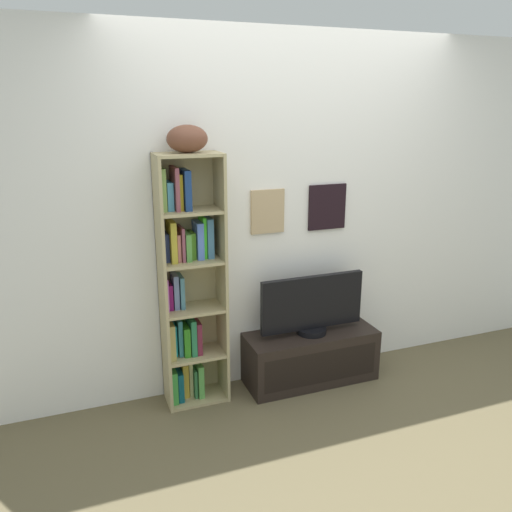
{
  "coord_description": "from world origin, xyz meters",
  "views": [
    {
      "loc": [
        -1.48,
        -2.19,
        2.01
      ],
      "look_at": [
        -0.34,
        0.85,
        1.04
      ],
      "focal_mm": 36.12,
      "sensor_mm": 36.0,
      "label": 1
    }
  ],
  "objects": [
    {
      "name": "football",
      "position": [
        -0.75,
        0.97,
        1.8
      ],
      "size": [
        0.26,
        0.18,
        0.17
      ],
      "primitive_type": "ellipsoid",
      "rotation": [
        0.0,
        0.0,
        -0.03
      ],
      "color": "brown",
      "rests_on": "bookshelf"
    },
    {
      "name": "television",
      "position": [
        0.11,
        0.92,
        0.6
      ],
      "size": [
        0.79,
        0.22,
        0.44
      ],
      "color": "black",
      "rests_on": "tv_stand"
    },
    {
      "name": "back_wall",
      "position": [
        0.0,
        1.13,
        1.25
      ],
      "size": [
        4.8,
        0.08,
        2.49
      ],
      "color": "white",
      "rests_on": "ground"
    },
    {
      "name": "ground",
      "position": [
        0.0,
        0.0,
        -0.02
      ],
      "size": [
        5.2,
        5.2,
        0.04
      ],
      "primitive_type": "cube",
      "color": "brown"
    },
    {
      "name": "bookshelf",
      "position": [
        -0.78,
        1.0,
        0.83
      ],
      "size": [
        0.42,
        0.26,
        1.72
      ],
      "color": "tan",
      "rests_on": "ground"
    },
    {
      "name": "tv_stand",
      "position": [
        0.11,
        0.91,
        0.19
      ],
      "size": [
        0.98,
        0.36,
        0.39
      ],
      "color": "black",
      "rests_on": "ground"
    }
  ]
}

